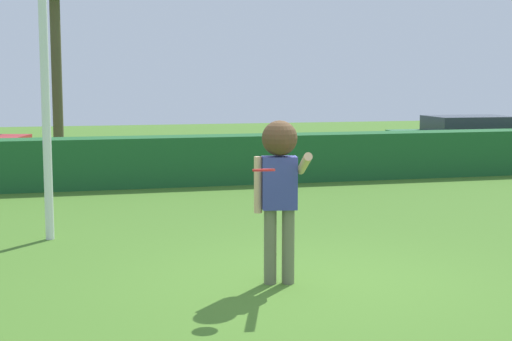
{
  "coord_description": "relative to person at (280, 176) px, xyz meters",
  "views": [
    {
      "loc": [
        -2.71,
        -7.86,
        2.26
      ],
      "look_at": [
        -0.34,
        1.07,
        1.15
      ],
      "focal_mm": 53.56,
      "sensor_mm": 36.0,
      "label": 1
    }
  ],
  "objects": [
    {
      "name": "ground_plane",
      "position": [
        0.34,
        -0.06,
        -1.2
      ],
      "size": [
        60.0,
        60.0,
        0.0
      ],
      "primitive_type": "plane",
      "color": "#457325"
    },
    {
      "name": "frisbee",
      "position": [
        -0.34,
        -0.56,
        0.15
      ],
      "size": [
        0.23,
        0.23,
        0.04
      ],
      "color": "red"
    },
    {
      "name": "person",
      "position": [
        0.0,
        0.0,
        0.0
      ],
      "size": [
        0.56,
        0.82,
        1.81
      ],
      "color": "#6A6D50",
      "rests_on": "ground"
    },
    {
      "name": "parked_car_green",
      "position": [
        8.67,
        10.83,
        -0.51
      ],
      "size": [
        4.28,
        1.97,
        1.25
      ],
      "color": "#1E6633",
      "rests_on": "ground"
    },
    {
      "name": "lamppost",
      "position": [
        -2.47,
        3.1,
        2.06
      ],
      "size": [
        0.24,
        0.24,
        5.9
      ],
      "color": "silver",
      "rests_on": "ground"
    },
    {
      "name": "hedge_row",
      "position": [
        0.34,
        8.21,
        -0.68
      ],
      "size": [
        29.33,
        0.9,
        1.04
      ],
      "primitive_type": "cube",
      "color": "#1E592A",
      "rests_on": "ground"
    }
  ]
}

